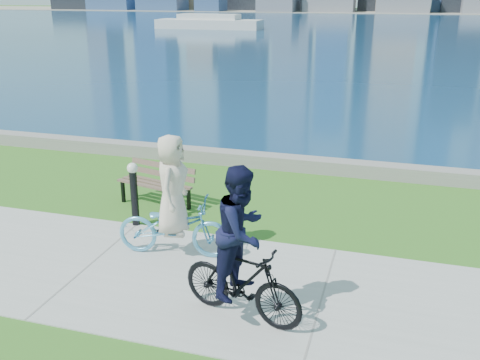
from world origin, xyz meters
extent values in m
plane|color=#2B631A|center=(0.00, 0.00, 0.00)|extent=(320.00, 320.00, 0.00)
cube|color=#A3A39E|center=(0.00, 0.00, 0.01)|extent=(80.00, 3.50, 0.02)
cube|color=slate|center=(0.00, 6.20, 0.17)|extent=(90.00, 0.50, 0.35)
cube|color=navy|center=(0.00, 72.00, 0.00)|extent=(320.00, 131.00, 0.01)
cube|color=gray|center=(0.00, 130.00, 0.06)|extent=(320.00, 30.00, 0.12)
cube|color=black|center=(-82.83, 122.94, 2.23)|extent=(11.80, 6.78, 4.46)
cube|color=navy|center=(-72.04, 122.99, 2.42)|extent=(11.60, 8.57, 4.85)
cube|color=navy|center=(-44.25, 119.63, 2.04)|extent=(6.12, 6.62, 4.08)
cube|color=slate|center=(-16.30, 121.82, 2.05)|extent=(11.29, 6.97, 4.10)
cube|color=slate|center=(15.48, 122.96, 1.74)|extent=(7.04, 7.24, 3.48)
cube|color=silver|center=(-23.07, 59.26, 0.58)|extent=(13.42, 3.83, 1.15)
cube|color=silver|center=(-23.07, 59.26, 1.49)|extent=(7.67, 2.88, 0.67)
cube|color=black|center=(-4.87, 2.81, 0.24)|extent=(0.08, 0.08, 0.49)
cube|color=black|center=(-3.40, 2.45, 0.24)|extent=(0.08, 0.08, 0.49)
cube|color=black|center=(-4.78, 3.19, 0.24)|extent=(0.08, 0.08, 0.49)
cube|color=black|center=(-3.30, 2.83, 0.24)|extent=(0.08, 0.08, 0.49)
cube|color=brown|center=(-4.13, 2.63, 0.51)|extent=(1.71, 0.52, 0.04)
cube|color=brown|center=(-4.09, 2.80, 0.51)|extent=(1.71, 0.52, 0.04)
cube|color=brown|center=(-4.05, 2.97, 0.51)|extent=(1.71, 0.52, 0.04)
cube|color=brown|center=(-4.02, 3.10, 0.65)|extent=(1.70, 0.48, 0.13)
cube|color=brown|center=(-4.01, 3.13, 0.84)|extent=(1.70, 0.48, 0.13)
cylinder|color=black|center=(-4.01, 1.74, 0.59)|extent=(0.15, 0.15, 1.18)
sphere|color=white|center=(-4.01, 1.74, 1.22)|extent=(0.21, 0.21, 0.21)
imported|color=#58ADD7|center=(-2.75, 0.77, 0.55)|extent=(0.97, 2.11, 1.07)
imported|color=silver|center=(-2.75, 0.77, 1.34)|extent=(0.68, 0.94, 1.78)
imported|color=black|center=(-1.04, -0.79, 0.59)|extent=(1.00, 1.97, 1.14)
imported|color=black|center=(-1.04, -0.79, 1.39)|extent=(0.90, 1.04, 1.87)
camera|label=1|loc=(0.83, -7.15, 4.47)|focal=40.00mm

